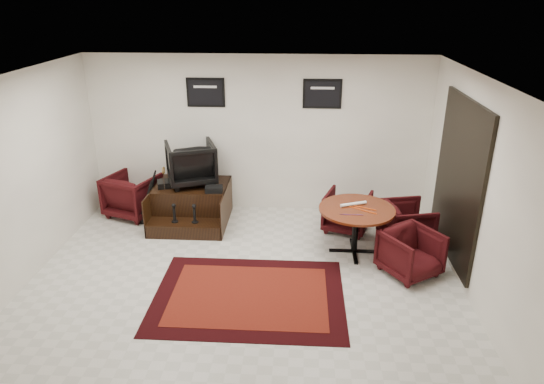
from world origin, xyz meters
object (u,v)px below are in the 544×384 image
at_px(shine_podium, 192,205).
at_px(meeting_table, 356,214).
at_px(table_chair_window, 407,221).
at_px(armchair_side, 133,193).
at_px(table_chair_corner, 411,251).
at_px(table_chair_back, 347,210).
at_px(shine_chair, 191,161).

relative_size(shine_podium, meeting_table, 1.14).
distance_m(shine_podium, table_chair_window, 3.65).
height_order(armchair_side, table_chair_corner, armchair_side).
distance_m(armchair_side, table_chair_window, 4.77).
height_order(armchair_side, table_chair_back, armchair_side).
bearing_deg(shine_podium, armchair_side, 170.61).
bearing_deg(shine_podium, shine_chair, 90.00).
bearing_deg(shine_chair, meeting_table, 137.45).
relative_size(table_chair_back, table_chair_corner, 1.00).
relative_size(meeting_table, table_chair_back, 1.56).
height_order(shine_chair, table_chair_window, shine_chair).
xyz_separation_m(shine_podium, table_chair_window, (3.60, -0.60, 0.07)).
bearing_deg(meeting_table, shine_chair, 157.90).
distance_m(shine_podium, table_chair_back, 2.70).
bearing_deg(shine_podium, table_chair_window, -9.46).
distance_m(shine_chair, meeting_table, 2.99).
relative_size(table_chair_back, table_chair_window, 0.99).
bearing_deg(table_chair_window, shine_chair, 66.40).
distance_m(shine_chair, table_chair_back, 2.80).
bearing_deg(table_chair_corner, table_chair_window, 48.43).
height_order(shine_podium, table_chair_window, table_chair_window).
bearing_deg(meeting_table, table_chair_window, 23.82).
relative_size(shine_podium, shine_chair, 1.60).
xyz_separation_m(armchair_side, table_chair_window, (4.71, -0.78, -0.05)).
height_order(shine_podium, table_chair_back, table_chair_back).
bearing_deg(table_chair_back, shine_chair, 11.72).
relative_size(table_chair_window, table_chair_corner, 1.01).
xyz_separation_m(shine_podium, shine_chair, (0.00, 0.14, 0.76)).
xyz_separation_m(armchair_side, table_chair_corner, (4.57, -1.74, -0.05)).
height_order(armchair_side, meeting_table, armchair_side).
distance_m(shine_podium, armchair_side, 1.13).
relative_size(shine_chair, armchair_side, 0.97).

